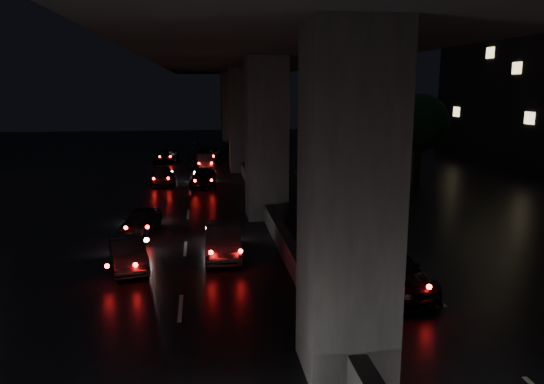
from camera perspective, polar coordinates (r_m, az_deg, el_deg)
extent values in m
plane|color=black|center=(22.50, 0.98, -5.71)|extent=(120.00, 120.00, 0.00)
cube|color=#313133|center=(12.01, 8.28, -1.30)|extent=(2.00, 2.00, 8.00)
cube|color=#313133|center=(26.59, -0.63, 5.74)|extent=(2.00, 2.00, 8.00)
cube|color=#313133|center=(41.47, -3.22, 7.75)|extent=(2.00, 2.00, 8.00)
cube|color=#313133|center=(56.41, -4.45, 8.69)|extent=(2.00, 2.00, 8.00)
cube|color=black|center=(26.54, -0.65, 16.00)|extent=(12.00, 80.00, 1.50)
cube|color=#313133|center=(26.59, -13.84, 18.38)|extent=(0.40, 80.00, 1.00)
cube|color=#313133|center=(27.98, 11.84, 18.10)|extent=(0.40, 80.00, 1.00)
cube|color=#313133|center=(27.17, -0.61, -1.79)|extent=(0.45, 70.00, 0.85)
cylinder|color=black|center=(36.56, 15.35, 2.77)|extent=(0.44, 0.44, 2.80)
sphere|color=black|center=(36.27, 15.59, 7.19)|extent=(3.80, 3.80, 3.80)
cylinder|color=black|center=(51.54, 8.42, 5.45)|extent=(0.44, 0.44, 2.80)
sphere|color=black|center=(51.34, 8.52, 8.58)|extent=(3.80, 3.80, 3.80)
cylinder|color=#2D2D33|center=(42.00, 13.01, 8.20)|extent=(0.18, 0.18, 9.00)
cube|color=#2D2D33|center=(41.63, 11.83, 14.29)|extent=(2.40, 0.10, 0.10)
sphere|color=orange|center=(41.27, 10.33, 14.10)|extent=(0.44, 0.44, 0.44)
imported|color=black|center=(18.06, 12.33, -8.12)|extent=(2.41, 4.75, 1.32)
imported|color=black|center=(20.30, -15.24, -6.38)|extent=(1.91, 3.57, 1.12)
imported|color=#272629|center=(21.03, -5.24, -5.17)|extent=(1.49, 3.92, 1.28)
imported|color=black|center=(25.05, -13.94, -2.98)|extent=(1.96, 3.39, 1.09)
imported|color=black|center=(36.95, -11.68, 1.71)|extent=(2.06, 4.03, 1.12)
imported|color=black|center=(35.51, -7.42, 1.57)|extent=(2.03, 3.83, 1.24)
imported|color=#4A4340|center=(43.28, -7.22, 3.28)|extent=(1.52, 3.63, 1.17)
imported|color=black|center=(46.99, -7.03, 3.99)|extent=(2.87, 4.93, 1.29)
imported|color=black|center=(48.00, -11.31, 3.88)|extent=(2.30, 4.07, 1.07)
imported|color=#4B4E51|center=(51.06, -0.77, 4.68)|extent=(1.90, 4.01, 1.32)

